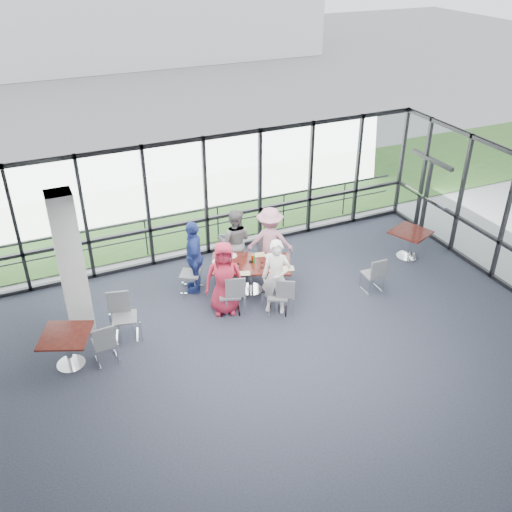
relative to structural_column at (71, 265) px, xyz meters
name	(u,v)px	position (x,y,z in m)	size (l,w,h in m)	color
floor	(294,368)	(3.60, -3.00, -1.61)	(12.00, 10.00, 0.02)	#1F2230
ceiling	(301,223)	(3.60, -3.00, 1.60)	(12.00, 10.00, 0.04)	silver
curtain_wall_back	(206,198)	(3.60, 2.00, 0.00)	(12.00, 0.10, 3.20)	white
exit_door	(426,196)	(9.60, 0.75, -0.55)	(0.12, 1.60, 2.10)	black
structural_column	(71,265)	(0.00, 0.00, 0.00)	(0.50, 0.50, 3.20)	white
apron	(158,185)	(3.60, 7.00, -1.62)	(80.00, 70.00, 0.02)	gray
grass_strip	(175,208)	(3.60, 5.00, -1.59)	(80.00, 5.00, 0.01)	#21511C
hangar_main	(122,7)	(7.60, 29.00, 1.40)	(24.00, 10.00, 6.00)	silver
guard_rail	(200,226)	(3.60, 2.60, -1.10)	(0.06, 0.06, 12.00)	#2D2D33
main_table	(251,268)	(3.92, -0.11, -0.98)	(2.09, 1.68, 0.75)	#350E0B
side_table_left	(66,339)	(-0.41, -1.12, -0.96)	(1.20, 1.20, 0.75)	#350E0B
side_table_right	(410,235)	(8.30, -0.33, -0.96)	(1.15, 1.15, 0.75)	#350E0B
diner_near_left	(224,278)	(3.05, -0.65, -0.73)	(0.85, 0.55, 1.74)	#AF2139
diner_near_right	(276,277)	(4.10, -1.09, -0.72)	(0.64, 0.47, 1.77)	white
diner_far_left	(235,242)	(3.90, 0.81, -0.74)	(0.84, 0.52, 1.73)	slate
diner_far_right	(270,241)	(4.67, 0.45, -0.72)	(1.14, 0.59, 1.76)	#CC869B
diner_end	(194,256)	(2.73, 0.47, -0.70)	(1.05, 0.58, 1.80)	navy
chair_main_nl	(230,294)	(3.14, -0.73, -1.12)	(0.47, 0.47, 0.95)	slate
chair_main_nr	(278,296)	(4.12, -1.17, -1.16)	(0.43, 0.43, 0.88)	slate
chair_main_fl	(235,255)	(3.90, 0.84, -1.13)	(0.46, 0.46, 0.94)	slate
chair_main_fr	(272,256)	(4.76, 0.48, -1.16)	(0.43, 0.43, 0.88)	slate
chair_main_end	(190,274)	(2.61, 0.47, -1.14)	(0.45, 0.45, 0.92)	slate
chair_spare_la	(105,342)	(0.28, -1.27, -1.14)	(0.45, 0.45, 0.91)	slate
chair_spare_lb	(125,318)	(0.80, -0.69, -1.10)	(0.49, 0.49, 1.01)	slate
chair_spare_r	(373,274)	(6.55, -1.27, -1.16)	(0.43, 0.43, 0.88)	slate
plate_nl	(228,271)	(3.30, -0.24, -0.84)	(0.25, 0.25, 0.01)	white
plate_nr	(275,271)	(4.28, -0.65, -0.84)	(0.26, 0.26, 0.01)	white
plate_fl	(231,256)	(3.63, 0.38, -0.84)	(0.28, 0.28, 0.01)	white
plate_fr	(271,256)	(4.48, -0.01, -0.84)	(0.28, 0.28, 0.01)	white
plate_end	(218,262)	(3.24, 0.24, -0.84)	(0.27, 0.27, 0.01)	white
tumbler_a	(238,266)	(3.56, -0.22, -0.79)	(0.06, 0.06, 0.13)	white
tumbler_b	(262,265)	(4.07, -0.41, -0.78)	(0.07, 0.07, 0.13)	white
tumbler_c	(253,256)	(4.05, 0.06, -0.78)	(0.07, 0.07, 0.14)	white
tumbler_d	(223,264)	(3.28, -0.01, -0.78)	(0.07, 0.07, 0.15)	white
menu_a	(244,273)	(3.60, -0.46, -0.85)	(0.28, 0.20, 0.00)	silver
menu_b	(287,268)	(4.58, -0.66, -0.85)	(0.32, 0.22, 0.00)	silver
menu_c	(259,255)	(4.24, 0.17, -0.85)	(0.30, 0.21, 0.00)	silver
condiment_caddy	(251,261)	(3.95, -0.07, -0.83)	(0.10, 0.07, 0.04)	black
ketchup_bottle	(252,258)	(3.98, -0.07, -0.76)	(0.06, 0.06, 0.18)	#B52000
green_bottle	(254,259)	(3.99, -0.14, -0.75)	(0.05, 0.05, 0.20)	#1E6D20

